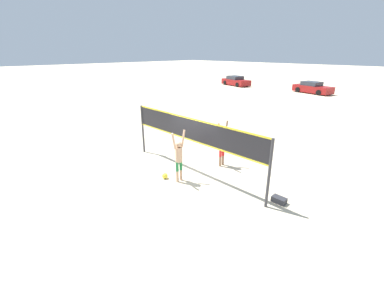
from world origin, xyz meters
The scene contains 8 objects.
ground_plane centered at (0.00, 0.00, 0.00)m, with size 200.00×200.00×0.00m, color beige.
volleyball_net centered at (0.00, 0.00, 1.79)m, with size 7.15×0.10×2.44m.
player_spiker centered at (0.11, -0.84, 1.10)m, with size 0.28×0.70×2.09m.
player_blocker centered at (0.37, 1.53, 1.08)m, with size 0.28×0.70×2.07m.
volleyball centered at (-0.45, -1.12, 0.12)m, with size 0.24×0.24×0.24m.
gear_bag centered at (3.72, 0.55, 0.10)m, with size 0.48×0.28×0.21m.
parked_car_near centered at (-5.22, 26.11, 0.64)m, with size 4.90×2.80×1.39m.
parked_car_mid centered at (-16.31, 25.49, 0.64)m, with size 4.98×2.97×1.40m.
Camera 1 is at (7.03, -6.99, 4.95)m, focal length 24.00 mm.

